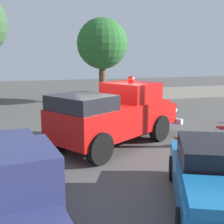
# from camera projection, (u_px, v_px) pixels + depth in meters

# --- Properties ---
(ground_plane) EXTENTS (60.00, 60.00, 0.00)m
(ground_plane) POSITION_uv_depth(u_px,v_px,m) (114.00, 146.00, 11.53)
(ground_plane) COLOR #514F4C
(vintage_fire_truck) EXTENTS (6.18, 5.03, 2.59)m
(vintage_fire_truck) POSITION_uv_depth(u_px,v_px,m) (116.00, 114.00, 11.51)
(vintage_fire_truck) COLOR black
(vintage_fire_truck) RESTS_ON ground
(classic_hot_rod) EXTENTS (3.49, 4.73, 1.46)m
(classic_hot_rod) POSITION_uv_depth(u_px,v_px,m) (216.00, 177.00, 6.73)
(classic_hot_rod) COLOR black
(classic_hot_rod) RESTS_ON ground
(oak_tree_distant) EXTENTS (3.57, 3.57, 5.94)m
(oak_tree_distant) POSITION_uv_depth(u_px,v_px,m) (102.00, 44.00, 21.28)
(oak_tree_distant) COLOR brown
(oak_tree_distant) RESTS_ON ground
(background_fence) EXTENTS (11.93, 0.12, 0.90)m
(background_fence) POSITION_uv_depth(u_px,v_px,m) (217.00, 91.00, 24.46)
(background_fence) COLOR #A8A393
(background_fence) RESTS_ON ground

